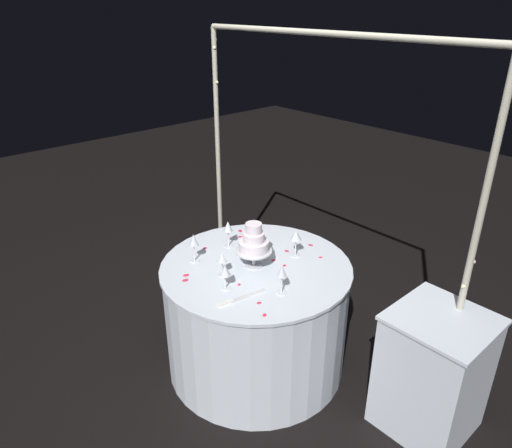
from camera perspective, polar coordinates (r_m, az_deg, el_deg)
name	(u,v)px	position (r m, az deg, el deg)	size (l,w,h in m)	color
ground_plane	(256,362)	(3.32, 0.00, -16.24)	(12.00, 12.00, 0.00)	black
decorative_arch	(319,150)	(2.98, 7.62, 8.78)	(2.10, 0.06, 2.05)	#B7B29E
main_table	(256,316)	(3.08, 0.00, -11.02)	(1.16, 1.16, 0.75)	silver
side_table	(432,373)	(2.87, 20.46, -16.40)	(0.49, 0.49, 0.73)	silver
tiered_cake	(254,242)	(2.80, -0.29, -2.23)	(0.22, 0.22, 0.28)	silver
wine_glass_0	(296,237)	(2.93, 4.83, -1.54)	(0.07, 0.07, 0.17)	silver
wine_glass_1	(222,259)	(2.74, -4.11, -4.21)	(0.06, 0.06, 0.14)	silver
wine_glass_2	(282,274)	(2.56, 3.14, -5.98)	(0.06, 0.06, 0.17)	silver
wine_glass_3	(225,271)	(2.61, -3.74, -5.70)	(0.06, 0.06, 0.15)	silver
wine_glass_4	(194,241)	(2.89, -7.52, -2.09)	(0.06, 0.06, 0.18)	silver
wine_glass_5	(228,228)	(3.04, -3.38, -0.46)	(0.06, 0.06, 0.18)	silver
cake_knife	(239,299)	(2.57, -2.07, -8.95)	(0.07, 0.29, 0.01)	silver
rose_petal_0	(241,237)	(3.20, -1.84, -1.58)	(0.04, 0.03, 0.00)	#E02D47
rose_petal_1	(240,231)	(3.29, -1.92, -0.84)	(0.04, 0.03, 0.00)	#E02D47
rose_petal_2	(273,260)	(2.93, 2.11, -4.37)	(0.03, 0.02, 0.00)	#E02D47
rose_petal_3	(186,275)	(2.81, -8.41, -6.12)	(0.04, 0.03, 0.00)	#E02D47
rose_petal_4	(205,248)	(3.08, -6.14, -2.89)	(0.03, 0.02, 0.00)	#E02D47
rose_petal_5	(239,284)	(2.69, -2.05, -7.28)	(0.02, 0.02, 0.00)	#E02D47
rose_petal_6	(265,315)	(2.46, 1.04, -10.90)	(0.03, 0.02, 0.00)	#E02D47
rose_petal_7	(284,265)	(2.88, 3.44, -5.00)	(0.03, 0.02, 0.00)	#E02D47
rose_petal_8	(259,303)	(2.54, 0.37, -9.47)	(0.03, 0.02, 0.00)	#E02D47
rose_petal_9	(287,251)	(3.03, 3.77, -3.29)	(0.03, 0.02, 0.00)	#E02D47
rose_petal_10	(321,257)	(2.99, 7.77, -3.99)	(0.03, 0.02, 0.00)	#E02D47
rose_petal_11	(311,245)	(3.12, 6.58, -2.53)	(0.03, 0.02, 0.00)	#E02D47
rose_petal_12	(257,254)	(2.99, 0.14, -3.65)	(0.03, 0.02, 0.00)	#E02D47
rose_petal_13	(185,280)	(2.76, -8.50, -6.71)	(0.04, 0.03, 0.00)	#E02D47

